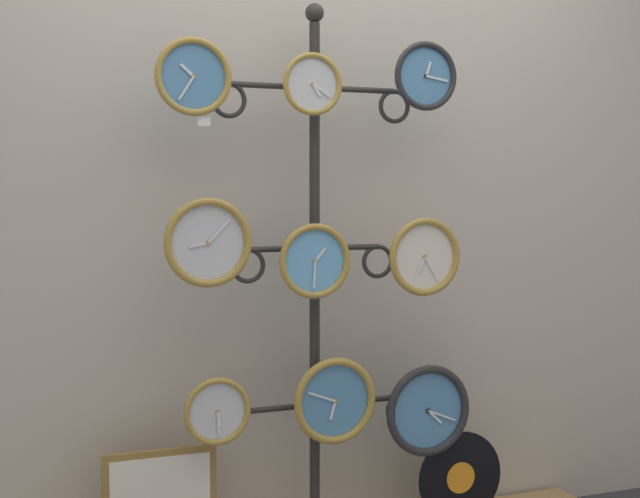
{
  "coord_description": "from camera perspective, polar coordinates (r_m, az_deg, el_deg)",
  "views": [
    {
      "loc": [
        -1.09,
        -2.4,
        1.26
      ],
      "look_at": [
        0.0,
        0.36,
        1.06
      ],
      "focal_mm": 50.0,
      "sensor_mm": 36.0,
      "label": 1
    }
  ],
  "objects": [
    {
      "name": "clock_middle_left",
      "position": [
        2.83,
        -7.19,
        0.41
      ],
      "size": [
        0.29,
        0.04,
        0.29
      ],
      "color": "silver"
    },
    {
      "name": "shop_wall",
      "position": [
        3.17,
        -1.4,
        6.29
      ],
      "size": [
        4.4,
        0.04,
        2.8
      ],
      "color": "#BCB2A3",
      "rests_on": "ground_plane"
    },
    {
      "name": "price_tag_upper",
      "position": [
        2.83,
        -7.43,
        8.1
      ],
      "size": [
        0.04,
        0.0,
        0.03
      ],
      "color": "white"
    },
    {
      "name": "clock_middle_center",
      "position": [
        2.93,
        -0.36,
        -0.77
      ],
      "size": [
        0.25,
        0.04,
        0.25
      ],
      "color": "#60A8DB"
    },
    {
      "name": "display_stand",
      "position": [
        3.09,
        -0.34,
        -8.46
      ],
      "size": [
        0.77,
        0.4,
        1.88
      ],
      "color": "#282623",
      "rests_on": "ground_plane"
    },
    {
      "name": "clock_top_right",
      "position": [
        3.1,
        6.74,
        10.92
      ],
      "size": [
        0.23,
        0.04,
        0.23
      ],
      "color": "#4C84B2"
    },
    {
      "name": "clock_top_left",
      "position": [
        2.83,
        -8.13,
        10.86
      ],
      "size": [
        0.24,
        0.04,
        0.24
      ],
      "color": "#4C84B2"
    },
    {
      "name": "clock_bottom_left",
      "position": [
        2.9,
        -6.62,
        -10.27
      ],
      "size": [
        0.22,
        0.04,
        0.22
      ],
      "color": "silver"
    },
    {
      "name": "clock_middle_right",
      "position": [
        3.08,
        6.68,
        -0.5
      ],
      "size": [
        0.27,
        0.04,
        0.27
      ],
      "color": "silver"
    },
    {
      "name": "clock_top_center",
      "position": [
        2.94,
        -0.52,
        10.5
      ],
      "size": [
        0.21,
        0.04,
        0.21
      ],
      "color": "silver"
    },
    {
      "name": "vinyl_record",
      "position": [
        3.35,
        8.96,
        -14.25
      ],
      "size": [
        0.34,
        0.01,
        0.34
      ],
      "color": "black",
      "rests_on": "low_shelf"
    },
    {
      "name": "clock_bottom_right",
      "position": [
        3.19,
        6.9,
        -10.22
      ],
      "size": [
        0.32,
        0.04,
        0.32
      ],
      "color": "#4C84B2"
    },
    {
      "name": "clock_bottom_center",
      "position": [
        3.03,
        0.94,
        -9.67
      ],
      "size": [
        0.29,
        0.04,
        0.29
      ],
      "color": "#4C84B2"
    }
  ]
}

